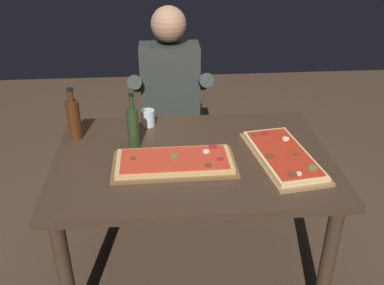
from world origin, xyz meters
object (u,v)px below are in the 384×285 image
(pizza_rectangular_front, at_px, (174,162))
(wine_bottle_dark, at_px, (133,127))
(tumbler_near_camera, at_px, (148,118))
(oil_bottle_amber, at_px, (74,119))
(pizza_rectangular_left, at_px, (283,156))
(dining_table, at_px, (193,172))
(diner_chair, at_px, (171,126))
(seated_diner, at_px, (171,99))

(pizza_rectangular_front, relative_size, wine_bottle_dark, 2.01)
(wine_bottle_dark, bearing_deg, tumbler_near_camera, 73.80)
(pizza_rectangular_front, distance_m, oil_bottle_amber, 0.63)
(pizza_rectangular_left, bearing_deg, dining_table, 171.38)
(diner_chair, distance_m, seated_diner, 0.28)
(dining_table, xyz_separation_m, wine_bottle_dark, (-0.30, 0.12, 0.21))
(seated_diner, bearing_deg, pizza_rectangular_front, -90.67)
(pizza_rectangular_front, height_order, wine_bottle_dark, wine_bottle_dark)
(wine_bottle_dark, bearing_deg, pizza_rectangular_left, -14.35)
(dining_table, relative_size, oil_bottle_amber, 4.82)
(tumbler_near_camera, bearing_deg, diner_chair, 73.91)
(wine_bottle_dark, relative_size, seated_diner, 0.23)
(oil_bottle_amber, bearing_deg, seated_diner, 42.82)
(dining_table, relative_size, seated_diner, 1.05)
(pizza_rectangular_front, relative_size, seated_diner, 0.45)
(pizza_rectangular_left, bearing_deg, wine_bottle_dark, 165.65)
(pizza_rectangular_left, height_order, seated_diner, seated_diner)
(oil_bottle_amber, height_order, tumbler_near_camera, oil_bottle_amber)
(pizza_rectangular_left, height_order, tumbler_near_camera, tumbler_near_camera)
(diner_chair, bearing_deg, dining_table, -84.18)
(pizza_rectangular_left, relative_size, tumbler_near_camera, 6.28)
(tumbler_near_camera, bearing_deg, seated_diner, 69.10)
(dining_table, xyz_separation_m, tumbler_near_camera, (-0.23, 0.36, 0.14))
(seated_diner, bearing_deg, wine_bottle_dark, -109.08)
(pizza_rectangular_front, bearing_deg, oil_bottle_amber, 147.68)
(oil_bottle_amber, distance_m, tumbler_near_camera, 0.42)
(pizza_rectangular_front, xyz_separation_m, diner_chair, (0.01, 0.94, -0.27))
(dining_table, xyz_separation_m, pizza_rectangular_left, (0.45, -0.07, 0.12))
(oil_bottle_amber, distance_m, seated_diner, 0.74)
(pizza_rectangular_left, xyz_separation_m, tumbler_near_camera, (-0.68, 0.43, 0.03))
(dining_table, height_order, wine_bottle_dark, wine_bottle_dark)
(dining_table, height_order, seated_diner, seated_diner)
(dining_table, bearing_deg, oil_bottle_amber, 158.68)
(pizza_rectangular_front, relative_size, tumbler_near_camera, 6.37)
(pizza_rectangular_front, bearing_deg, diner_chair, 89.42)
(dining_table, distance_m, oil_bottle_amber, 0.70)
(pizza_rectangular_front, distance_m, seated_diner, 0.82)
(diner_chair, height_order, seated_diner, seated_diner)
(seated_diner, bearing_deg, diner_chair, 90.00)
(dining_table, height_order, pizza_rectangular_left, pizza_rectangular_left)
(pizza_rectangular_front, xyz_separation_m, pizza_rectangular_left, (0.54, 0.02, 0.00))
(dining_table, height_order, oil_bottle_amber, oil_bottle_amber)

